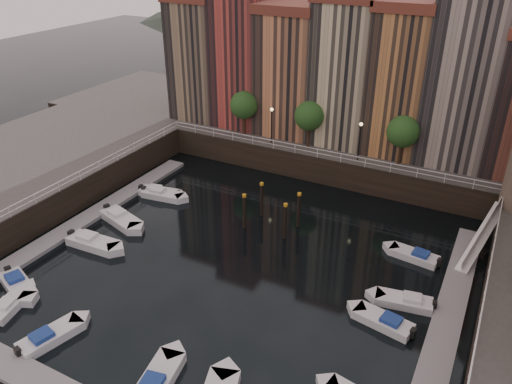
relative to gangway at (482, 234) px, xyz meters
The scene contains 22 objects.
ground 19.90m from the gangway, 149.68° to the right, with size 200.00×200.00×0.00m, color black.
quay_far 23.42m from the gangway, 136.90° to the left, with size 80.00×20.00×3.00m, color black.
dock_left 35.11m from the gangway, 161.72° to the right, with size 2.00×28.00×0.35m, color gray.
dock_right 11.17m from the gangway, 94.68° to the right, with size 2.00×28.00×0.35m, color gray.
mountains 101.35m from the gangway, 98.75° to the left, with size 145.00×100.00×18.00m.
far_terrace 21.31m from the gangway, 135.61° to the left, with size 48.70×10.30×17.50m.
promenade_trees 20.71m from the gangway, 156.02° to the left, with size 21.20×3.20×5.20m.
street_lamps 19.88m from the gangway, 158.31° to the left, with size 10.36×0.36×4.18m.
railings 17.95m from the gangway, 163.35° to the right, with size 36.08×34.04×0.52m.
gangway is the anchor object (origin of this frame).
mooring_pilings 17.83m from the gangway, 166.23° to the right, with size 4.59×3.13×3.78m.
boat_left_0 37.25m from the gangway, 144.97° to the right, with size 4.55×3.01×1.03m.
boat_left_1 32.94m from the gangway, 154.06° to the right, with size 5.06×2.05×1.15m.
boat_left_2 31.87m from the gangway, 161.33° to the right, with size 5.18×3.12×1.16m.
boat_left_3 30.12m from the gangway, behind, with size 4.61×2.19×1.04m.
boat_left_4 30.68m from the gangway, behind, with size 4.52×2.30×1.01m.
boat_right_2 13.27m from the gangway, 110.96° to the right, with size 4.46×2.32×1.00m.
boat_right_3 10.39m from the gangway, 112.54° to the right, with size 4.40×2.20×0.99m.
boat_right_4 5.85m from the gangway, 143.91° to the right, with size 4.30×2.04×0.97m.
boat_near_0 37.21m from the gangway, 141.50° to the right, with size 2.43×4.23×0.95m.
boat_near_1 34.07m from the gangway, 134.82° to the right, with size 2.62×4.59×1.03m.
boat_near_2 28.44m from the gangway, 122.72° to the right, with size 2.60×5.01×1.12m.
Camera 1 is at (16.81, -29.64, 24.23)m, focal length 35.00 mm.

